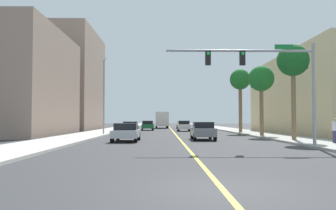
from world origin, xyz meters
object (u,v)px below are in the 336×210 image
(palm_mid, at_px, (261,80))
(car_gray, at_px, (203,131))
(car_yellow, at_px, (182,125))
(street_lamp, at_px, (104,92))
(traffic_signal_mast, at_px, (269,71))
(car_white, at_px, (184,126))
(pedestrian, at_px, (335,131))
(car_red, at_px, (130,127))
(palm_far, at_px, (240,81))
(car_green, at_px, (148,125))
(palm_near, at_px, (293,62))
(delivery_truck, at_px, (162,120))
(car_silver, at_px, (126,132))

(palm_mid, relative_size, car_gray, 1.62)
(car_yellow, bearing_deg, street_lamp, -112.50)
(traffic_signal_mast, height_order, car_gray, traffic_signal_mast)
(car_white, height_order, pedestrian, pedestrian)
(car_red, bearing_deg, palm_far, 169.55)
(palm_far, height_order, car_green, palm_far)
(palm_near, xyz_separation_m, car_yellow, (-6.45, 36.63, -5.30))
(street_lamp, bearing_deg, palm_near, -34.11)
(car_green, xyz_separation_m, delivery_truck, (2.16, 13.15, 0.88))
(car_white, bearing_deg, palm_near, -73.05)
(palm_mid, distance_m, car_green, 23.65)
(palm_near, height_order, delivery_truck, palm_near)
(car_red, relative_size, car_gray, 0.91)
(car_green, relative_size, pedestrian, 2.79)
(delivery_truck, xyz_separation_m, pedestrian, (11.42, -44.78, -0.69))
(street_lamp, height_order, car_green, street_lamp)
(palm_far, bearing_deg, car_green, 136.02)
(car_silver, bearing_deg, palm_near, -1.45)
(street_lamp, relative_size, delivery_truck, 1.06)
(car_green, bearing_deg, traffic_signal_mast, -78.23)
(palm_mid, relative_size, delivery_truck, 0.90)
(pedestrian, bearing_deg, palm_mid, 46.72)
(car_silver, height_order, pedestrian, pedestrian)
(palm_mid, xyz_separation_m, car_silver, (-12.57, -7.88, -4.88))
(palm_mid, relative_size, car_green, 1.53)
(car_silver, relative_size, car_green, 0.96)
(street_lamp, relative_size, car_silver, 1.89)
(car_yellow, bearing_deg, car_red, -115.74)
(palm_mid, xyz_separation_m, car_red, (-14.04, 11.11, -4.88))
(car_green, bearing_deg, car_silver, -93.62)
(car_white, relative_size, car_silver, 0.89)
(car_white, bearing_deg, pedestrian, -72.56)
(car_white, bearing_deg, palm_mid, -65.53)
(traffic_signal_mast, relative_size, palm_mid, 1.30)
(car_red, height_order, car_green, car_green)
(street_lamp, relative_size, car_gray, 1.91)
(palm_near, distance_m, car_red, 24.57)
(street_lamp, distance_m, car_gray, 13.52)
(palm_near, bearing_deg, car_red, 126.18)
(delivery_truck, bearing_deg, car_green, -100.90)
(traffic_signal_mast, relative_size, car_white, 2.33)
(car_red, relative_size, car_green, 0.87)
(palm_mid, bearing_deg, palm_far, 91.91)
(car_yellow, relative_size, pedestrian, 2.54)
(palm_mid, bearing_deg, car_yellow, 102.57)
(car_red, distance_m, delivery_truck, 22.15)
(car_yellow, xyz_separation_m, delivery_truck, (-3.65, 4.49, 0.91))
(car_yellow, xyz_separation_m, car_gray, (-0.19, -34.38, 0.02))
(palm_far, bearing_deg, street_lamp, -160.72)
(palm_near, distance_m, delivery_truck, 42.56)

